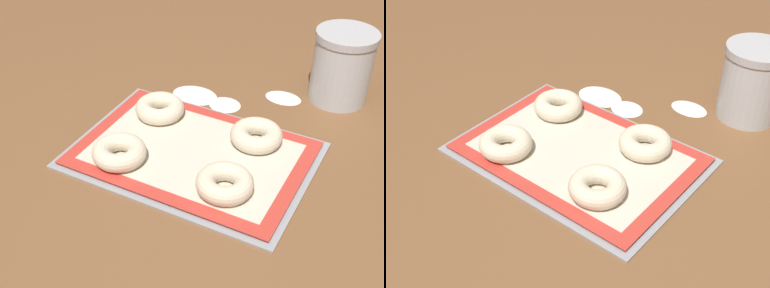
{
  "view_description": "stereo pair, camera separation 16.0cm",
  "coord_description": "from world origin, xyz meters",
  "views": [
    {
      "loc": [
        0.38,
        -0.73,
        0.64
      ],
      "look_at": [
        -0.0,
        -0.01,
        0.03
      ],
      "focal_mm": 50.0,
      "sensor_mm": 36.0,
      "label": 1
    },
    {
      "loc": [
        0.51,
        -0.64,
        0.64
      ],
      "look_at": [
        -0.0,
        -0.01,
        0.03
      ],
      "focal_mm": 50.0,
      "sensor_mm": 36.0,
      "label": 2
    }
  ],
  "objects": [
    {
      "name": "flour_patch_side",
      "position": [
        -0.02,
        0.19,
        0.0
      ],
      "size": [
        0.07,
        0.06,
        0.0
      ],
      "color": "white",
      "rests_on": "ground_plane"
    },
    {
      "name": "bagel_front_left",
      "position": [
        -0.11,
        -0.09,
        0.03
      ],
      "size": [
        0.1,
        0.1,
        0.04
      ],
      "color": "beige",
      "rests_on": "baking_mat"
    },
    {
      "name": "bagel_back_right",
      "position": [
        0.1,
        0.08,
        0.03
      ],
      "size": [
        0.1,
        0.1,
        0.04
      ],
      "color": "beige",
      "rests_on": "baking_mat"
    },
    {
      "name": "bagel_back_left",
      "position": [
        -0.12,
        0.07,
        0.03
      ],
      "size": [
        0.1,
        0.1,
        0.04
      ],
      "color": "beige",
      "rests_on": "baking_mat"
    },
    {
      "name": "flour_patch_near",
      "position": [
        0.08,
        0.28,
        0.0
      ],
      "size": [
        0.08,
        0.06,
        0.0
      ],
      "color": "white",
      "rests_on": "ground_plane"
    },
    {
      "name": "ground_plane",
      "position": [
        0.0,
        0.0,
        0.0
      ],
      "size": [
        2.8,
        2.8,
        0.0
      ],
      "primitive_type": "plane",
      "color": "brown"
    },
    {
      "name": "baking_tray",
      "position": [
        -0.0,
        -0.01,
        0.0
      ],
      "size": [
        0.45,
        0.32,
        0.01
      ],
      "color": "#93969B",
      "rests_on": "ground_plane"
    },
    {
      "name": "bagel_front_right",
      "position": [
        0.1,
        -0.08,
        0.03
      ],
      "size": [
        0.1,
        0.1,
        0.04
      ],
      "color": "beige",
      "rests_on": "baking_mat"
    },
    {
      "name": "flour_patch_far",
      "position": [
        -0.1,
        0.19,
        0.0
      ],
      "size": [
        0.11,
        0.08,
        0.0
      ],
      "color": "white",
      "rests_on": "ground_plane"
    },
    {
      "name": "flour_canister",
      "position": [
        0.19,
        0.33,
        0.08
      ],
      "size": [
        0.13,
        0.13,
        0.16
      ],
      "color": "silver",
      "rests_on": "ground_plane"
    },
    {
      "name": "baking_mat",
      "position": [
        -0.0,
        -0.01,
        0.01
      ],
      "size": [
        0.43,
        0.3,
        0.0
      ],
      "color": "red",
      "rests_on": "baking_tray"
    }
  ]
}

